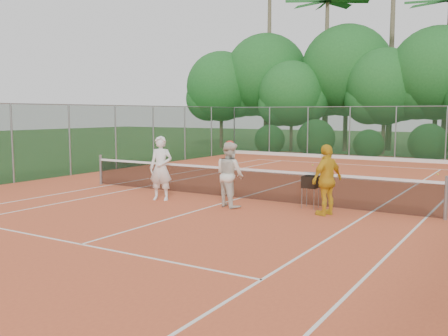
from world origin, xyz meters
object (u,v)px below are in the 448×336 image
Objects in this scene: player_yellow at (327,180)px; ball_hopper at (311,183)px; player_center_grp at (230,174)px; player_white at (161,168)px.

player_yellow is 2.03× the size of ball_hopper.
player_center_grp is 2.07× the size of ball_hopper.
player_center_grp reaches higher than player_yellow.
player_white is 2.35m from player_center_grp.
player_yellow is (5.09, 0.50, -0.05)m from player_white.
player_center_grp is 2.76m from player_yellow.
player_white reaches higher than player_yellow.
player_yellow reaches higher than ball_hopper.
player_white is 4.53m from ball_hopper.
player_white is at bearing -65.39° from player_yellow.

